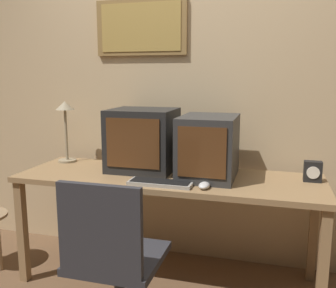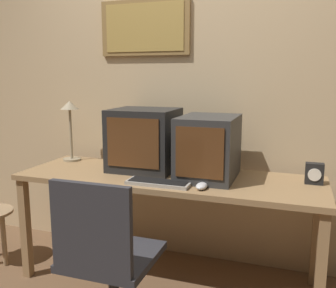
# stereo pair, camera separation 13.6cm
# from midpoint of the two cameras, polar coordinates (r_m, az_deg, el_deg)

# --- Properties ---
(wall_back) EXTENTS (8.00, 0.08, 2.60)m
(wall_back) POSITION_cam_midpoint_polar(r_m,az_deg,el_deg) (2.86, 1.02, 8.04)
(wall_back) COLOR #D1B284
(wall_back) RESTS_ON ground_plane
(desk) EXTENTS (2.03, 0.65, 0.76)m
(desk) POSITION_cam_midpoint_polar(r_m,az_deg,el_deg) (2.54, -1.55, -6.57)
(desk) COLOR #99754C
(desk) RESTS_ON ground_plane
(monitor_left) EXTENTS (0.45, 0.41, 0.43)m
(monitor_left) POSITION_cam_midpoint_polar(r_m,az_deg,el_deg) (2.65, -5.32, 0.65)
(monitor_left) COLOR black
(monitor_left) RESTS_ON desk
(monitor_right) EXTENTS (0.36, 0.48, 0.41)m
(monitor_right) POSITION_cam_midpoint_polar(r_m,az_deg,el_deg) (2.46, 4.61, -0.43)
(monitor_right) COLOR #333333
(monitor_right) RESTS_ON desk
(keyboard_main) EXTENTS (0.40, 0.13, 0.03)m
(keyboard_main) POSITION_cam_midpoint_polar(r_m,az_deg,el_deg) (2.31, -2.86, -5.95)
(keyboard_main) COLOR #A8A399
(keyboard_main) RESTS_ON desk
(mouse_near_keyboard) EXTENTS (0.07, 0.11, 0.04)m
(mouse_near_keyboard) POSITION_cam_midpoint_polar(r_m,az_deg,el_deg) (2.24, 3.80, -6.33)
(mouse_near_keyboard) COLOR silver
(mouse_near_keyboard) RESTS_ON desk
(desk_clock) EXTENTS (0.11, 0.07, 0.13)m
(desk_clock) POSITION_cam_midpoint_polar(r_m,az_deg,el_deg) (2.51, 19.75, -3.98)
(desk_clock) COLOR black
(desk_clock) RESTS_ON desk
(desk_lamp) EXTENTS (0.14, 0.14, 0.47)m
(desk_lamp) POSITION_cam_midpoint_polar(r_m,az_deg,el_deg) (3.00, -16.63, 3.80)
(desk_lamp) COLOR tan
(desk_lamp) RESTS_ON desk
(office_chair) EXTENTS (0.47, 0.47, 0.94)m
(office_chair) POSITION_cam_midpoint_polar(r_m,az_deg,el_deg) (2.06, -10.18, -19.05)
(office_chair) COLOR black
(office_chair) RESTS_ON ground_plane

